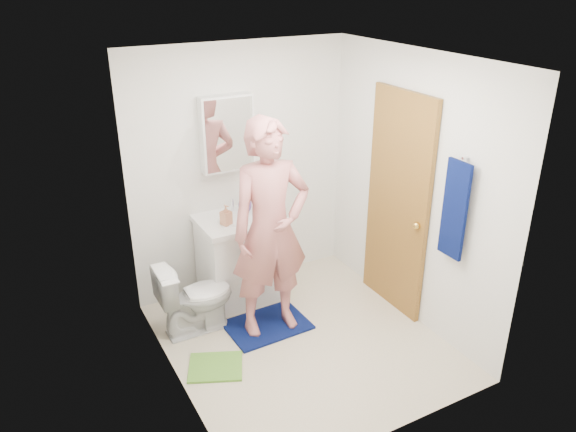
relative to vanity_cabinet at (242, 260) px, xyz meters
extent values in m
cube|color=beige|center=(0.15, -0.91, -0.41)|extent=(2.20, 2.40, 0.02)
cube|color=white|center=(0.15, -0.91, 2.01)|extent=(2.20, 2.40, 0.02)
cube|color=silver|center=(0.15, 0.30, 0.80)|extent=(2.20, 0.02, 2.40)
cube|color=silver|center=(0.15, -2.12, 0.80)|extent=(2.20, 0.02, 2.40)
cube|color=silver|center=(-0.96, -0.91, 0.80)|extent=(0.02, 2.40, 2.40)
cube|color=silver|center=(1.26, -0.91, 0.80)|extent=(0.02, 2.40, 2.40)
cube|color=white|center=(0.00, 0.00, 0.00)|extent=(0.75, 0.55, 0.80)
cube|color=white|center=(0.00, 0.00, 0.43)|extent=(0.79, 0.59, 0.05)
cylinder|color=white|center=(0.00, 0.00, 0.44)|extent=(0.40, 0.40, 0.03)
cylinder|color=silver|center=(0.00, 0.18, 0.51)|extent=(0.03, 0.03, 0.12)
cube|color=white|center=(0.00, 0.22, 1.20)|extent=(0.50, 0.12, 0.70)
cube|color=white|center=(0.00, 0.16, 1.20)|extent=(0.46, 0.01, 0.66)
cube|color=#A06E2C|center=(1.22, -0.76, 0.62)|extent=(0.05, 0.80, 2.05)
sphere|color=gold|center=(1.18, -1.08, 0.55)|extent=(0.07, 0.07, 0.07)
cube|color=#08144E|center=(1.18, -1.48, 0.85)|extent=(0.03, 0.24, 0.80)
cylinder|color=silver|center=(1.22, -1.48, 1.27)|extent=(0.06, 0.02, 0.02)
imported|color=white|center=(-0.59, -0.31, -0.06)|extent=(0.66, 0.38, 0.67)
cube|color=#08144E|center=(-0.02, -0.57, -0.39)|extent=(0.73, 0.53, 0.02)
cube|color=#64A737|center=(-0.65, -0.89, -0.39)|extent=(0.54, 0.51, 0.02)
imported|color=tan|center=(-0.17, -0.08, 0.54)|extent=(0.11, 0.11, 0.19)
imported|color=#593B83|center=(0.10, 0.11, 0.50)|extent=(0.16, 0.16, 0.10)
imported|color=#B76967|center=(0.01, -0.60, 0.58)|extent=(0.72, 0.50, 1.91)
camera|label=1|loc=(-1.88, -4.38, 2.60)|focal=35.00mm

